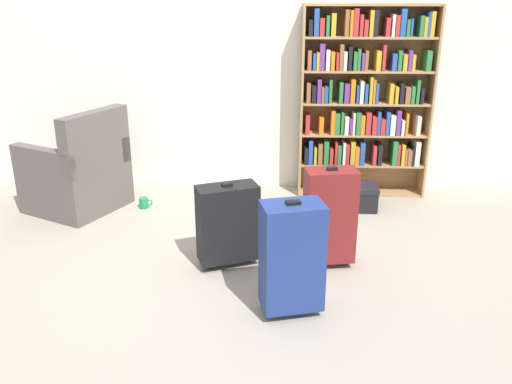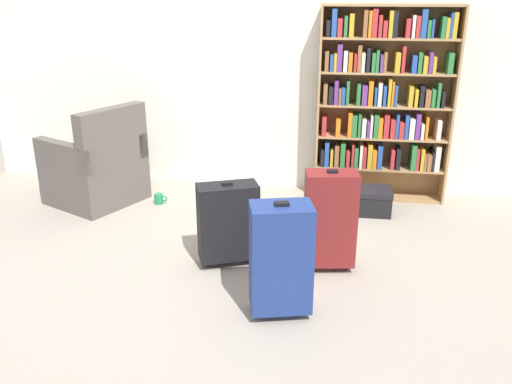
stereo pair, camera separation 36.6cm
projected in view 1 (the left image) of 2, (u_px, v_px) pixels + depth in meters
ground_plane at (232, 271)px, 3.77m from camera, size 9.70×9.70×0.00m
back_wall at (245, 51)px, 4.98m from camera, size 5.55×0.10×2.60m
bookshelf at (364, 97)px, 4.89m from camera, size 1.18×0.27×1.72m
armchair at (78, 174)px, 4.73m from camera, size 0.94×0.94×0.90m
mug at (144, 203)px, 4.83m from camera, size 0.12×0.08×0.10m
storage_box at (351, 196)px, 4.80m from camera, size 0.45×0.29×0.22m
suitcase_dark_red at (330, 216)px, 3.72m from camera, size 0.37×0.24×0.73m
suitcase_navy_blue at (292, 256)px, 3.16m from camera, size 0.40×0.31×0.73m
suitcase_black at (228, 223)px, 3.75m from camera, size 0.46×0.34×0.61m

